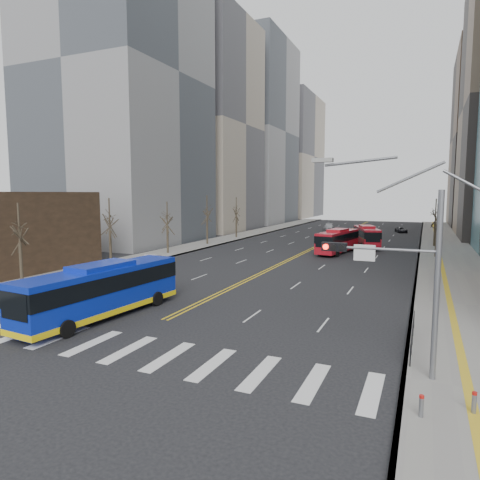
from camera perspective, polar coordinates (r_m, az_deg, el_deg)
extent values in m
plane|color=black|center=(23.69, -16.91, -13.40)|extent=(220.00, 220.00, 0.00)
cube|color=gray|center=(62.44, 25.92, -1.55)|extent=(7.00, 130.00, 0.15)
cube|color=gray|center=(69.72, -3.21, -0.18)|extent=(5.00, 130.00, 0.15)
cube|color=silver|center=(27.73, -26.43, -10.86)|extent=(0.70, 4.00, 0.01)
cube|color=silver|center=(26.03, -23.00, -11.81)|extent=(0.70, 4.00, 0.01)
cube|color=silver|center=(24.44, -19.08, -12.84)|extent=(0.70, 4.00, 0.01)
cube|color=silver|center=(22.98, -14.60, -13.94)|extent=(0.70, 4.00, 0.01)
cube|color=silver|center=(21.68, -9.49, -15.07)|extent=(0.70, 4.00, 0.01)
cube|color=silver|center=(20.57, -3.73, -16.20)|extent=(0.70, 4.00, 0.01)
cube|color=silver|center=(19.68, 2.69, -17.27)|extent=(0.70, 4.00, 0.01)
cube|color=silver|center=(19.05, 9.71, -18.18)|extent=(0.70, 4.00, 0.01)
cube|color=silver|center=(18.69, 17.16, -18.87)|extent=(0.70, 4.00, 0.01)
cube|color=gold|center=(73.82, 11.75, 0.00)|extent=(0.15, 100.00, 0.01)
cube|color=gold|center=(73.74, 12.05, -0.01)|extent=(0.15, 100.00, 0.01)
cube|color=gray|center=(75.16, -15.77, 19.98)|extent=(22.00, 24.00, 52.00)
cube|color=gray|center=(95.68, -5.48, 14.71)|extent=(22.00, 22.00, 44.00)
cube|color=gray|center=(119.70, 1.40, 13.99)|extent=(20.00, 26.00, 48.00)
cube|color=gray|center=(148.94, 6.48, 10.87)|extent=(18.00, 30.00, 40.00)
cylinder|color=gray|center=(19.28, 24.76, -5.87)|extent=(0.24, 0.24, 8.00)
cylinder|color=gray|center=(19.11, 18.21, -1.15)|extent=(4.50, 0.12, 0.12)
cube|color=black|center=(19.38, 12.46, -0.88)|extent=(1.10, 0.28, 0.38)
cylinder|color=#FF190C|center=(19.29, 11.35, -0.89)|extent=(0.24, 0.08, 0.24)
cylinder|color=black|center=(19.22, 12.37, -0.94)|extent=(0.24, 0.08, 0.24)
cylinder|color=black|center=(19.16, 13.40, -0.99)|extent=(0.24, 0.08, 0.24)
cube|color=silver|center=(19.20, 16.26, -1.65)|extent=(0.90, 0.06, 0.70)
cube|color=#999993|center=(19.41, 10.96, 10.40)|extent=(0.90, 0.35, 0.18)
cube|color=black|center=(23.85, 22.05, -10.55)|extent=(0.04, 6.00, 0.04)
cylinder|color=black|center=(21.15, 21.77, -14.13)|extent=(0.06, 0.06, 1.00)
cylinder|color=black|center=(22.57, 21.89, -12.84)|extent=(0.06, 0.06, 1.00)
cylinder|color=black|center=(23.99, 22.00, -11.70)|extent=(0.06, 0.06, 1.00)
cylinder|color=black|center=(25.43, 22.10, -10.69)|extent=(0.06, 0.06, 1.00)
cylinder|color=black|center=(26.87, 22.18, -9.78)|extent=(0.06, 0.06, 1.00)
cylinder|color=gray|center=(17.05, 23.01, -19.82)|extent=(0.16, 0.16, 0.70)
cylinder|color=#B2140F|center=(16.89, 23.07, -18.66)|extent=(0.17, 0.17, 0.10)
cylinder|color=gray|center=(18.05, 28.75, -18.59)|extent=(0.16, 0.16, 0.70)
cylinder|color=#B2140F|center=(17.90, 28.81, -17.48)|extent=(0.17, 0.17, 0.10)
cylinder|color=#2E261C|center=(39.93, -27.15, -3.07)|extent=(0.28, 0.28, 3.75)
cylinder|color=#2E261C|center=(47.56, -16.88, -1.16)|extent=(0.28, 0.28, 3.90)
cylinder|color=#2E261C|center=(56.34, -9.63, -0.02)|extent=(0.28, 0.28, 3.60)
cylinder|color=#2E261C|center=(65.76, -4.40, 1.11)|extent=(0.28, 0.28, 4.00)
cylinder|color=#2E261C|center=(75.63, -0.50, 1.72)|extent=(0.28, 0.28, 3.80)
cylinder|color=#2E261C|center=(57.23, 24.70, -0.46)|extent=(0.28, 0.28, 3.50)
cylinder|color=#2E261C|center=(69.16, 24.51, 0.71)|extent=(0.28, 0.28, 3.75)
cube|color=#0B24B1|center=(28.62, -17.87, -6.35)|extent=(3.48, 12.08, 2.83)
cube|color=black|center=(28.50, -17.91, -5.26)|extent=(3.54, 12.10, 1.02)
cube|color=#0B24B1|center=(28.33, -17.98, -3.37)|extent=(2.33, 4.32, 0.40)
cube|color=yellow|center=(28.90, -17.79, -8.70)|extent=(3.54, 12.10, 0.35)
cylinder|color=black|center=(27.49, -25.43, -9.89)|extent=(0.38, 1.02, 1.00)
cylinder|color=black|center=(25.59, -22.08, -10.93)|extent=(0.38, 1.02, 1.00)
cylinder|color=black|center=(32.39, -14.43, -7.08)|extent=(0.38, 1.02, 1.00)
cylinder|color=black|center=(30.79, -11.01, -7.69)|extent=(0.38, 1.02, 1.00)
cube|color=#AE121F|center=(57.61, 12.89, -0.12)|extent=(3.93, 10.28, 2.57)
cube|color=black|center=(57.55, 12.90, 0.40)|extent=(4.00, 10.31, 0.93)
cube|color=#AE121F|center=(57.47, 12.92, 1.26)|extent=(2.39, 3.77, 0.40)
cylinder|color=black|center=(55.18, 10.59, -1.53)|extent=(0.46, 1.04, 1.00)
cylinder|color=black|center=(54.36, 12.81, -1.69)|extent=(0.46, 1.04, 1.00)
cylinder|color=black|center=(61.13, 12.91, -0.83)|extent=(0.46, 1.04, 1.00)
cylinder|color=black|center=(60.38, 14.94, -0.97)|extent=(0.46, 1.04, 1.00)
cube|color=#AE121F|center=(65.24, 16.51, 0.50)|extent=(5.04, 10.20, 2.55)
cube|color=black|center=(65.19, 16.53, 0.96)|extent=(5.10, 10.24, 0.93)
cube|color=#AE121F|center=(65.12, 16.55, 1.70)|extent=(2.74, 3.86, 0.40)
cylinder|color=black|center=(62.05, 15.94, -0.81)|extent=(0.57, 1.04, 1.00)
cylinder|color=black|center=(62.45, 18.00, -0.83)|extent=(0.57, 1.04, 1.00)
cylinder|color=black|center=(68.31, 15.10, -0.16)|extent=(0.57, 1.04, 1.00)
cylinder|color=black|center=(68.68, 16.97, -0.18)|extent=(0.57, 1.04, 1.00)
imported|color=silver|center=(47.20, -11.97, -2.71)|extent=(1.33, 3.79, 1.25)
imported|color=black|center=(66.48, 15.44, -0.19)|extent=(2.21, 4.16, 1.35)
imported|color=#ACACB2|center=(94.54, 11.72, 1.74)|extent=(2.41, 4.74, 1.32)
imported|color=black|center=(92.11, 20.70, 1.27)|extent=(2.86, 4.19, 1.07)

